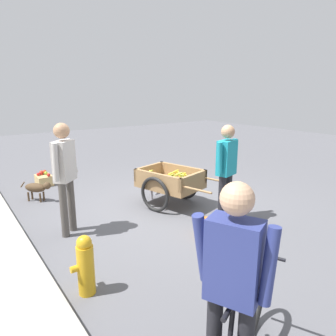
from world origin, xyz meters
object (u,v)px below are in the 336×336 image
at_px(fruit_cart, 171,183).
at_px(cyclist_person, 233,277).
at_px(dog, 37,188).
at_px(plastic_bucket, 206,228).
at_px(fire_hydrant, 85,265).
at_px(apple_crate, 44,179).
at_px(vendor_person, 226,165).
at_px(bystander_person, 65,169).

relative_size(fruit_cart, cyclist_person, 1.13).
distance_m(dog, plastic_bucket, 3.45).
height_order(fire_hydrant, plastic_bucket, fire_hydrant).
distance_m(cyclist_person, dog, 5.03).
relative_size(plastic_bucket, apple_crate, 0.58).
height_order(dog, fire_hydrant, fire_hydrant).
distance_m(vendor_person, cyclist_person, 3.13).
xyz_separation_m(cyclist_person, dog, (4.98, 0.06, -0.68)).
height_order(fire_hydrant, apple_crate, fire_hydrant).
bearing_deg(apple_crate, cyclist_person, 176.80).
xyz_separation_m(dog, apple_crate, (1.05, -0.39, -0.14)).
bearing_deg(fire_hydrant, apple_crate, -9.23).
xyz_separation_m(fire_hydrant, plastic_bucket, (0.27, -1.96, -0.21)).
bearing_deg(fruit_cart, fire_hydrant, 125.13).
relative_size(dog, plastic_bucket, 2.12).
height_order(fruit_cart, bystander_person, bystander_person).
bearing_deg(vendor_person, plastic_bucket, 110.97).
bearing_deg(plastic_bucket, fruit_cart, -14.00).
bearing_deg(plastic_bucket, dog, 28.54).
distance_m(apple_crate, bystander_person, 2.96).
bearing_deg(apple_crate, plastic_bucket, -162.94).
xyz_separation_m(cyclist_person, bystander_person, (3.23, 0.03, 0.06)).
relative_size(dog, bystander_person, 0.32).
relative_size(vendor_person, bystander_person, 0.95).
xyz_separation_m(fruit_cart, plastic_bucket, (-1.34, 0.33, -0.31)).
distance_m(dog, bystander_person, 1.90).
height_order(fruit_cart, plastic_bucket, fruit_cart).
bearing_deg(plastic_bucket, bystander_person, 51.90).
relative_size(cyclist_person, dog, 2.94).
relative_size(apple_crate, bystander_person, 0.26).
relative_size(fire_hydrant, plastic_bucket, 2.63).
height_order(cyclist_person, dog, cyclist_person).
bearing_deg(vendor_person, apple_crate, 26.23).
bearing_deg(plastic_bucket, apple_crate, 17.06).
bearing_deg(vendor_person, fruit_cart, 15.42).
relative_size(vendor_person, dog, 2.94).
xyz_separation_m(dog, bystander_person, (-1.76, -0.03, 0.74)).
bearing_deg(fire_hydrant, bystander_person, -12.34).
distance_m(fruit_cart, bystander_person, 2.04).
bearing_deg(cyclist_person, bystander_person, 0.56).
height_order(cyclist_person, fire_hydrant, cyclist_person).
distance_m(fire_hydrant, bystander_person, 1.71).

